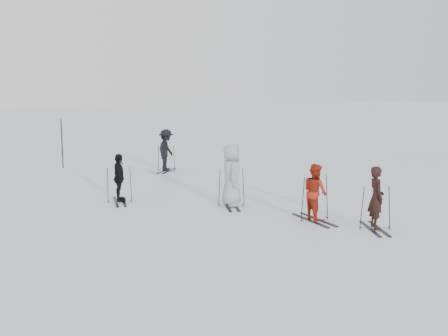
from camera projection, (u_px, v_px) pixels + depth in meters
name	position (u px, v px, depth m)	size (l,w,h in m)	color
ground	(237.00, 205.00, 17.17)	(120.00, 120.00, 0.00)	silver
skier_near_dark	(376.00, 199.00, 14.30)	(0.59, 0.39, 1.61)	black
skier_red	(315.00, 193.00, 15.19)	(0.75, 0.58, 1.54)	#A42512
skier_grey	(231.00, 176.00, 16.87)	(0.92, 0.60, 1.88)	#9DA1A6
skier_uphill_left	(119.00, 179.00, 17.45)	(0.88, 0.37, 1.50)	black
skier_uphill_far	(166.00, 151.00, 23.29)	(1.11, 0.64, 1.72)	black
skis_near_dark	(376.00, 207.00, 14.34)	(0.85, 1.60, 1.17)	black
skis_red	(315.00, 198.00, 15.21)	(0.93, 1.76, 1.28)	black
skis_grey	(231.00, 187.00, 16.93)	(0.87, 1.64, 1.19)	black
skis_uphill_left	(119.00, 184.00, 17.48)	(0.83, 1.57, 1.15)	black
skis_uphill_far	(166.00, 158.00, 23.34)	(0.82, 1.54, 1.13)	black
piste_marker	(62.00, 144.00, 24.08)	(0.05, 0.05, 2.11)	black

